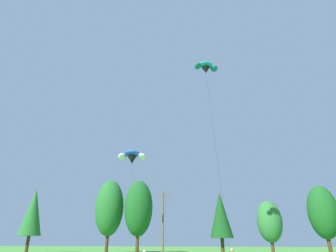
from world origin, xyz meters
TOP-DOWN VIEW (x-y plane):
  - treeline_tree_a at (-33.72, 53.07)m, footprint 4.20×4.20m
  - treeline_tree_b at (-18.94, 55.44)m, footprint 5.48×5.48m
  - treeline_tree_c at (-12.88, 54.95)m, footprint 5.37×5.37m
  - treeline_tree_d at (2.50, 50.88)m, footprint 3.80×3.80m
  - treeline_tree_e at (10.58, 52.73)m, footprint 4.12×4.12m
  - treeline_tree_f at (19.16, 52.28)m, footprint 4.74×4.74m
  - utility_pole at (-5.88, 42.74)m, footprint 2.20×0.26m
  - parafoil_kite_high_blue_white at (-8.86, 35.66)m, footprint 7.64×17.24m
  - parafoil_kite_mid_teal at (1.62, 34.02)m, footprint 3.48×11.33m

SIDE VIEW (x-z plane):
  - utility_pole at x=-5.88m, z-range 0.26..9.39m
  - treeline_tree_e at x=10.58m, z-range 0.90..9.49m
  - treeline_tree_d at x=2.50m, z-range 1.26..11.24m
  - treeline_tree_f at x=19.16m, z-range 1.14..12.02m
  - treeline_tree_a at x=-33.72m, z-range 1.49..13.32m
  - treeline_tree_c at x=-12.88m, z-range 1.40..14.63m
  - treeline_tree_b at x=-18.94m, z-range 1.44..15.07m
  - parafoil_kite_high_blue_white at x=-8.86m, z-range 6.66..18.63m
  - parafoil_kite_mid_teal at x=1.62m, z-range 12.38..36.55m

